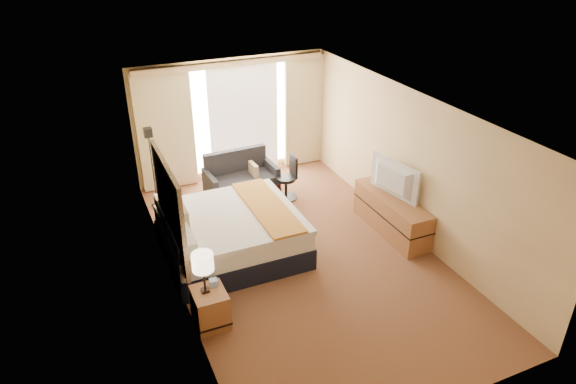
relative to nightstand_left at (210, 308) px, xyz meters
name	(u,v)px	position (x,y,z in m)	size (l,w,h in m)	color
floor	(300,254)	(1.87, 1.05, -0.28)	(4.20, 7.00, 0.02)	#541819
ceiling	(302,108)	(1.87, 1.05, 2.33)	(4.20, 7.00, 0.02)	silver
wall_back	(232,119)	(1.87, 4.55, 1.02)	(4.20, 0.02, 2.60)	#E0C188
wall_front	(442,326)	(1.87, -2.45, 1.02)	(4.20, 0.02, 2.60)	#E0C188
wall_left	(170,213)	(-0.23, 1.05, 1.02)	(0.02, 7.00, 2.60)	#E0C188
wall_right	(410,164)	(3.97, 1.05, 1.02)	(0.02, 7.00, 2.60)	#E0C188
headboard	(170,207)	(-0.19, 1.25, 1.01)	(0.06, 1.85, 1.50)	black
nightstand_left	(210,308)	(0.00, 0.00, 0.00)	(0.45, 0.52, 0.55)	#9C5A38
nightstand_right	(171,223)	(0.00, 2.50, 0.00)	(0.45, 0.52, 0.55)	#9C5A38
media_dresser	(391,214)	(3.70, 1.05, 0.07)	(0.50, 1.80, 0.70)	#9C5A38
window	(243,117)	(2.12, 4.52, 1.04)	(2.30, 0.02, 2.30)	white
curtains	(233,115)	(1.87, 4.44, 1.13)	(4.12, 0.19, 2.56)	beige
bed	(231,234)	(0.81, 1.54, 0.12)	(2.22, 2.03, 1.08)	black
loveseat	(241,181)	(1.68, 3.54, 0.02)	(1.47, 0.84, 0.90)	#561918
floor_lamp	(151,152)	(-0.03, 3.71, 0.90)	(0.21, 0.21, 1.66)	black
desk_chair	(288,180)	(2.51, 2.99, 0.14)	(0.45, 0.45, 0.93)	black
lamp_left	(203,263)	(-0.04, 0.03, 0.75)	(0.29, 0.29, 0.62)	black
lamp_right	(167,187)	(0.00, 2.43, 0.76)	(0.30, 0.30, 0.62)	black
tissue_box	(214,283)	(0.10, 0.11, 0.33)	(0.11, 0.11, 0.10)	#89A9D4
telephone	(173,207)	(0.07, 2.51, 0.31)	(0.19, 0.14, 0.07)	black
television	(390,180)	(3.65, 1.13, 0.75)	(1.13, 0.15, 0.65)	black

